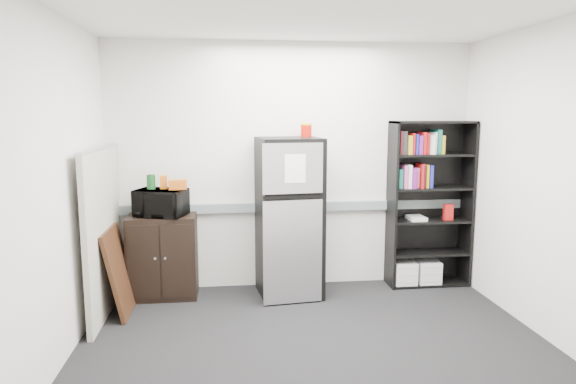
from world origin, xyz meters
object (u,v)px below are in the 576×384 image
object	(u,v)px
cubicle_partition	(103,232)
refrigerator	(289,217)
cabinet	(163,256)
microwave	(161,203)
bookshelf	(428,200)

from	to	relation	value
cubicle_partition	refrigerator	xyz separation A→B (m)	(1.83, 0.34, 0.03)
cabinet	refrigerator	bearing A→B (deg)	-3.44
cubicle_partition	cabinet	bearing A→B (deg)	40.25
cubicle_partition	microwave	size ratio (longest dim) A/B	3.23
cubicle_partition	microwave	world-z (taller)	cubicle_partition
bookshelf	refrigerator	size ratio (longest dim) A/B	1.10
cubicle_partition	refrigerator	bearing A→B (deg)	10.55
cubicle_partition	bookshelf	bearing A→B (deg)	8.13
bookshelf	cubicle_partition	bearing A→B (deg)	-171.87
cabinet	microwave	distance (m)	0.58
bookshelf	microwave	bearing A→B (deg)	-178.39
bookshelf	cubicle_partition	distance (m)	3.45
cubicle_partition	refrigerator	world-z (taller)	refrigerator
refrigerator	microwave	bearing A→B (deg)	170.91
bookshelf	cabinet	distance (m)	2.96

